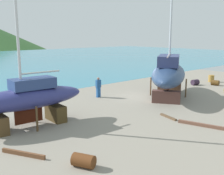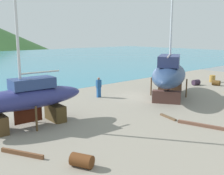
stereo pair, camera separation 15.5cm
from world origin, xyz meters
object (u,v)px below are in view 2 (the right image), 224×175
barrel_tipped_center (216,83)px  barrel_rust_near (212,79)px  sailboat_large_starboard (28,98)px  worker (99,87)px  barrel_by_slipway (196,82)px  sailboat_small_center (169,74)px  barrel_blue_faded (82,161)px

barrel_tipped_center → barrel_rust_near: bearing=38.3°
sailboat_large_starboard → barrel_rust_near: 22.28m
worker → barrel_by_slipway: size_ratio=2.26×
sailboat_small_center → sailboat_large_starboard: 12.53m
worker → barrel_rust_near: (14.45, -2.74, -0.51)m
sailboat_small_center → barrel_blue_faded: 14.36m
barrel_tipped_center → worker: bearing=162.2°
worker → barrel_rust_near: 14.72m
barrel_blue_faded → barrel_tipped_center: (21.22, 5.20, -0.00)m
barrel_tipped_center → barrel_blue_faded: bearing=-166.2°
sailboat_large_starboard → barrel_tipped_center: (20.54, -1.05, -1.40)m
worker → barrel_by_slipway: bearing=-102.3°
sailboat_large_starboard → barrel_by_slipway: 19.16m
worker → barrel_blue_faded: size_ratio=1.88×
sailboat_large_starboard → worker: bearing=-155.4°
barrel_by_slipway → barrel_tipped_center: size_ratio=0.98×
barrel_rust_near → worker: bearing=169.3°
sailboat_large_starboard → worker: 8.40m
sailboat_small_center → barrel_blue_faded: bearing=169.5°
barrel_rust_near → barrel_tipped_center: bearing=-141.7°
barrel_rust_near → sailboat_small_center: bearing=-173.6°
barrel_rust_near → barrel_tipped_center: size_ratio=1.00×
worker → barrel_tipped_center: bearing=-107.4°
sailboat_large_starboard → barrel_blue_faded: sailboat_large_starboard is taller
sailboat_small_center → barrel_rust_near: sailboat_small_center is taller
sailboat_small_center → worker: sailboat_small_center is taller
barrel_blue_faded → barrel_by_slipway: bearing=18.8°
barrel_tipped_center → barrel_by_slipway: bearing=133.2°
sailboat_large_starboard → sailboat_small_center: bearing=179.6°
sailboat_small_center → barrel_tipped_center: (8.05, -0.25, -1.74)m
sailboat_small_center → sailboat_large_starboard: (-12.50, 0.79, -0.35)m
barrel_rust_near → barrel_by_slipway: barrel_rust_near is taller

